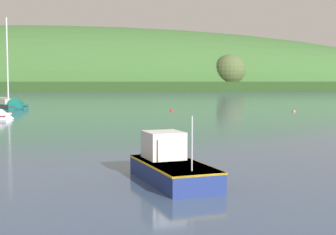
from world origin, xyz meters
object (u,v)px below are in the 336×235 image
at_px(mooring_buoy_off_fishing_boat, 172,111).
at_px(fishing_boat_moored, 168,169).
at_px(sailboat_near_mooring, 9,107).
at_px(mooring_buoy_midchannel, 294,112).

bearing_deg(mooring_buoy_off_fishing_boat, fishing_boat_moored, -101.94).
bearing_deg(sailboat_near_mooring, mooring_buoy_midchannel, 33.79).
xyz_separation_m(sailboat_near_mooring, mooring_buoy_midchannel, (37.11, -14.20, -0.28)).
xyz_separation_m(sailboat_near_mooring, fishing_boat_moored, (12.61, -53.20, 0.17)).
bearing_deg(sailboat_near_mooring, fishing_boat_moored, -21.94).
bearing_deg(mooring_buoy_midchannel, fishing_boat_moored, -122.14).
bearing_deg(sailboat_near_mooring, mooring_buoy_off_fishing_boat, 31.45).
relative_size(sailboat_near_mooring, fishing_boat_moored, 2.48).
relative_size(mooring_buoy_midchannel, mooring_buoy_off_fishing_boat, 1.01).
height_order(fishing_boat_moored, mooring_buoy_midchannel, fishing_boat_moored).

